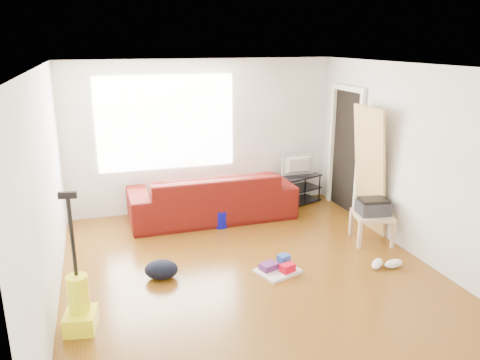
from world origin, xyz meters
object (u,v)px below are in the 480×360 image
object	(u,v)px
backpack	(162,278)
side_table	(372,218)
sofa	(212,217)
tv_stand	(299,188)
bucket	(220,226)
vacuum	(79,305)
cleaning_tray	(278,268)

from	to	relation	value
backpack	side_table	bearing A→B (deg)	18.89
sofa	backpack	xyz separation A→B (m)	(-1.08, -1.78, 0.00)
side_table	backpack	distance (m)	3.06
tv_stand	backpack	distance (m)	3.43
bucket	vacuum	size ratio (longest dim) A/B	0.19
tv_stand	cleaning_tray	xyz separation A→B (m)	(-1.32, -2.34, -0.21)
sofa	vacuum	bearing A→B (deg)	52.22
backpack	sofa	bearing A→B (deg)	74.04
side_table	cleaning_tray	size ratio (longest dim) A/B	1.07
sofa	bucket	world-z (taller)	sofa
sofa	side_table	distance (m)	2.54
side_table	vacuum	xyz separation A→B (m)	(-3.95, -0.99, -0.09)
bucket	backpack	size ratio (longest dim) A/B	0.65
sofa	tv_stand	world-z (taller)	tv_stand
sofa	side_table	xyz separation A→B (m)	(1.95, -1.59, 0.35)
sofa	tv_stand	xyz separation A→B (m)	(1.65, 0.27, 0.26)
backpack	vacuum	distance (m)	1.24
backpack	vacuum	world-z (taller)	vacuum
side_table	cleaning_tray	xyz separation A→B (m)	(-1.62, -0.48, -0.30)
tv_stand	side_table	xyz separation A→B (m)	(0.30, -1.86, 0.09)
side_table	vacuum	bearing A→B (deg)	-165.95
tv_stand	bucket	size ratio (longest dim) A/B	3.14
sofa	vacuum	world-z (taller)	vacuum
side_table	sofa	bearing A→B (deg)	140.94
backpack	cleaning_tray	bearing A→B (deg)	3.85
tv_stand	bucket	distance (m)	1.77
cleaning_tray	backpack	bearing A→B (deg)	168.67
backpack	vacuum	bearing A→B (deg)	-124.08
bucket	tv_stand	bearing A→B (deg)	22.32
cleaning_tray	backpack	world-z (taller)	cleaning_tray
sofa	cleaning_tray	distance (m)	2.09
bucket	backpack	world-z (taller)	bucket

